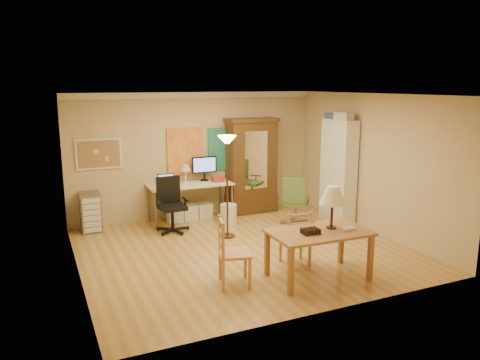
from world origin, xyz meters
name	(u,v)px	position (x,y,z in m)	size (l,w,h in m)	color
floor	(243,250)	(0.00, 0.00, 0.00)	(5.50, 5.50, 0.00)	#AB773C
crown_molding	(195,95)	(0.00, 2.46, 2.64)	(5.50, 0.08, 0.12)	white
corkboard	(99,154)	(-2.05, 2.47, 1.50)	(0.90, 0.04, 0.62)	#AC8151
art_panel_left	(185,151)	(-0.25, 2.47, 1.45)	(0.80, 0.04, 1.00)	yellow
art_panel_right	(224,149)	(0.65, 2.47, 1.45)	(0.75, 0.04, 0.95)	teal
dining_table	(324,221)	(0.62, -1.53, 0.88)	(1.50, 0.92, 1.39)	brown
ladder_chair_back	(296,239)	(0.50, -0.96, 0.43)	(0.47, 0.45, 0.91)	#AE7C4F
ladder_chair_left	(232,254)	(-0.74, -1.24, 0.47)	(0.55, 0.56, 1.00)	#AE7C4F
torchiere_lamp	(227,156)	(0.03, 0.79, 1.56)	(0.35, 0.35, 1.94)	#3B2917
computer_desk	(191,198)	(-0.24, 2.16, 0.49)	(1.77, 0.77, 1.34)	beige
office_chair_black	(172,217)	(-0.85, 1.54, 0.29)	(0.67, 0.67, 1.08)	black
office_chair_green	(295,212)	(1.59, 0.90, 0.28)	(0.66, 0.66, 1.03)	slate
drawer_cart	(91,212)	(-2.31, 2.22, 0.39)	(0.39, 0.47, 0.78)	slate
armoire	(251,172)	(1.22, 2.24, 0.93)	(1.16, 0.55, 2.13)	#351E0E
bookshelf	(338,172)	(2.55, 0.80, 1.07)	(0.32, 0.86, 2.16)	white
wastebin	(229,214)	(0.35, 1.51, 0.22)	(0.34, 0.34, 0.43)	silver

